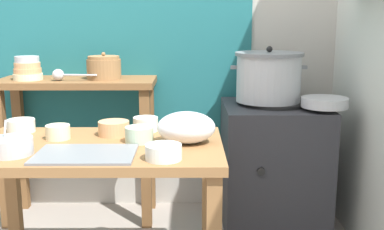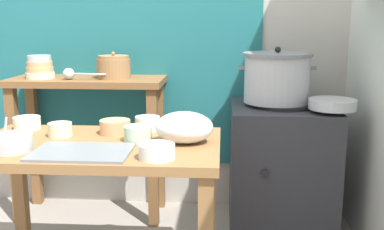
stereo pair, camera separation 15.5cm
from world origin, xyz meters
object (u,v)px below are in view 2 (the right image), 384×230
back_shelf_table (88,113)px  ladle (70,74)px  prep_bowl_1 (27,122)px  serving_tray (82,152)px  prep_table (98,166)px  prep_bowl_4 (138,133)px  steamer_pot (277,77)px  prep_bowl_3 (11,142)px  prep_bowl_2 (115,126)px  prep_bowl_0 (60,129)px  prep_bowl_5 (147,123)px  stove_block (281,168)px  clay_pot (114,67)px  plastic_bag (184,127)px  bowl_stack_enamel (40,68)px  wide_pan (333,104)px  prep_bowl_6 (157,151)px

back_shelf_table → ladle: size_ratio=3.55×
prep_bowl_1 → serving_tray: bearing=-45.2°
prep_table → ladle: ladle is taller
prep_bowl_1 → prep_bowl_4: (0.60, -0.20, 0.00)m
prep_table → back_shelf_table: back_shelf_table is taller
steamer_pot → prep_bowl_3: bearing=-142.8°
prep_bowl_3 → prep_bowl_4: prep_bowl_3 is taller
prep_bowl_3 → prep_bowl_2: bearing=41.1°
prep_bowl_0 → prep_bowl_3: prep_bowl_3 is taller
ladle → prep_bowl_0: 0.73m
prep_bowl_4 → prep_bowl_5: 0.21m
stove_block → steamer_pot: (-0.04, 0.02, 0.54)m
prep_bowl_3 → prep_bowl_0: bearing=64.1°
clay_pot → serving_tray: bearing=-84.4°
ladle → plastic_bag: (0.76, -0.76, -0.14)m
stove_block → clay_pot: bearing=172.8°
bowl_stack_enamel → prep_bowl_5: 0.98m
stove_block → prep_bowl_0: bearing=-150.3°
prep_table → wide_pan: 1.30m
clay_pot → wide_pan: bearing=-13.4°
serving_tray → prep_bowl_5: (0.20, 0.42, 0.03)m
prep_table → ladle: 0.92m
ladle → plastic_bag: 1.08m
serving_tray → prep_bowl_6: 0.32m
ladle → prep_bowl_4: ladle is taller
steamer_pot → prep_bowl_0: (-1.07, -0.65, -0.17)m
prep_bowl_3 → prep_bowl_6: 0.63m
steamer_pot → wide_pan: steamer_pot is taller
stove_block → prep_bowl_4: 1.07m
ladle → prep_bowl_5: 0.79m
bowl_stack_enamel → prep_bowl_4: bearing=-46.4°
prep_bowl_5 → plastic_bag: bearing=-48.6°
ladle → prep_bowl_3: bearing=-87.2°
prep_bowl_6 → ladle: bearing=123.6°
prep_bowl_1 → prep_bowl_6: 0.85m
wide_pan → prep_bowl_5: wide_pan is taller
prep_table → prep_bowl_6: size_ratio=7.64×
stove_block → prep_bowl_4: prep_bowl_4 is taller
plastic_bag → prep_bowl_0: (-0.59, 0.07, -0.04)m
prep_bowl_1 → steamer_pot: bearing=21.8°
ladle → prep_bowl_4: 0.94m
prep_table → bowl_stack_enamel: 1.06m
prep_bowl_3 → steamer_pot: bearing=37.2°
prep_table → prep_bowl_5: prep_bowl_5 is taller
prep_bowl_4 → prep_bowl_5: size_ratio=1.04×
clay_pot → prep_bowl_4: (0.30, -0.82, -0.21)m
prep_bowl_1 → prep_bowl_5: size_ratio=1.09×
plastic_bag → prep_bowl_5: 0.31m
serving_tray → prep_table: bearing=84.9°
stove_block → prep_bowl_5: size_ratio=6.40×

